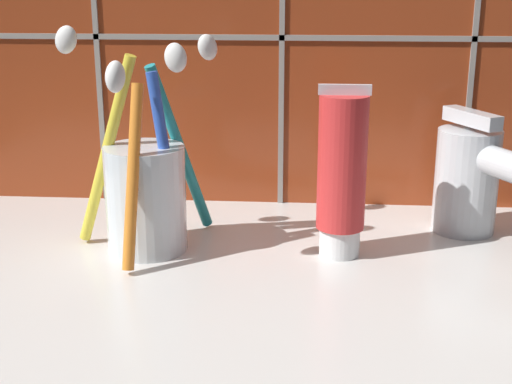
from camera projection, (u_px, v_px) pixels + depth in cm
name	position (u px, v px, depth cm)	size (l,w,h in cm)	color
sink_counter	(247.00, 290.00, 52.88)	(69.17, 37.29, 2.00)	silver
toothbrush_cup	(146.00, 188.00, 56.54)	(12.81, 13.73, 17.91)	silver
toothpaste_tube	(342.00, 173.00, 54.97)	(3.98, 3.79, 13.58)	white
sink_faucet	(473.00, 177.00, 60.06)	(7.47, 11.10, 10.53)	silver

